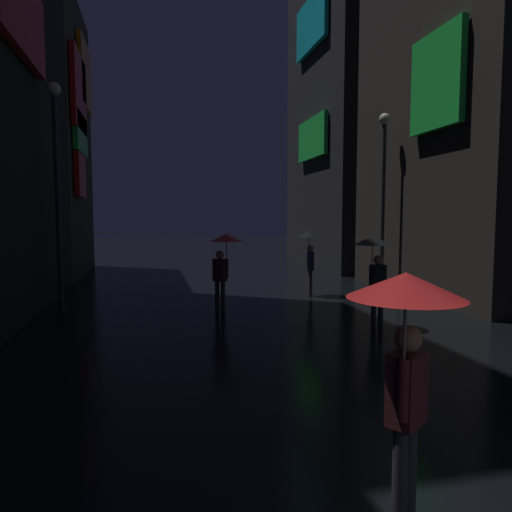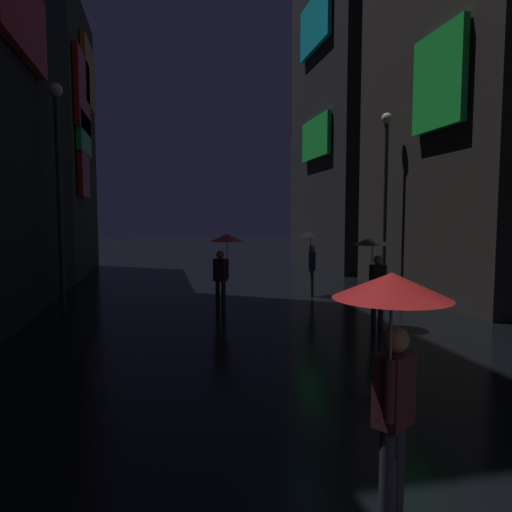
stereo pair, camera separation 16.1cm
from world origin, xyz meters
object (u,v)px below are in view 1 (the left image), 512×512
at_px(pedestrian_far_right_black, 374,256).
at_px(pedestrian_midstreet_left_black, 309,245).
at_px(streetlamp_right_far, 383,183).
at_px(pedestrian_foreground_left_red, 224,251).
at_px(streetlamp_left_far, 57,171).
at_px(pedestrian_near_crossing_red, 406,329).

height_order(pedestrian_far_right_black, pedestrian_midstreet_left_black, same).
distance_m(pedestrian_far_right_black, streetlamp_right_far, 5.35).
bearing_deg(pedestrian_far_right_black, pedestrian_midstreet_left_black, 90.18).
relative_size(pedestrian_foreground_left_red, pedestrian_midstreet_left_black, 1.00).
distance_m(pedestrian_midstreet_left_black, streetlamp_left_far, 7.80).
xyz_separation_m(pedestrian_foreground_left_red, pedestrian_near_crossing_red, (0.03, -8.82, 0.00)).
relative_size(pedestrian_far_right_black, streetlamp_left_far, 0.34).
distance_m(pedestrian_foreground_left_red, pedestrian_midstreet_left_black, 3.75).
height_order(pedestrian_far_right_black, pedestrian_foreground_left_red, same).
xyz_separation_m(pedestrian_foreground_left_red, streetlamp_left_far, (-4.36, 1.43, 2.13)).
bearing_deg(pedestrian_foreground_left_red, pedestrian_far_right_black, -36.53).
xyz_separation_m(pedestrian_midstreet_left_black, pedestrian_near_crossing_red, (-3.10, -10.90, 0.00)).
distance_m(pedestrian_midstreet_left_black, pedestrian_near_crossing_red, 11.33).
relative_size(streetlamp_right_far, streetlamp_left_far, 0.97).
xyz_separation_m(pedestrian_midstreet_left_black, streetlamp_left_far, (-7.48, -0.64, 2.13)).
bearing_deg(streetlamp_right_far, pedestrian_far_right_black, -120.38).
bearing_deg(pedestrian_near_crossing_red, pedestrian_midstreet_left_black, 74.14).
relative_size(pedestrian_far_right_black, pedestrian_near_crossing_red, 1.00).
bearing_deg(streetlamp_left_far, pedestrian_midstreet_left_black, 4.89).
xyz_separation_m(pedestrian_far_right_black, streetlamp_left_far, (-7.50, 3.76, 2.13)).
distance_m(pedestrian_foreground_left_red, streetlamp_left_far, 5.06).
height_order(pedestrian_foreground_left_red, streetlamp_left_far, streetlamp_left_far).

